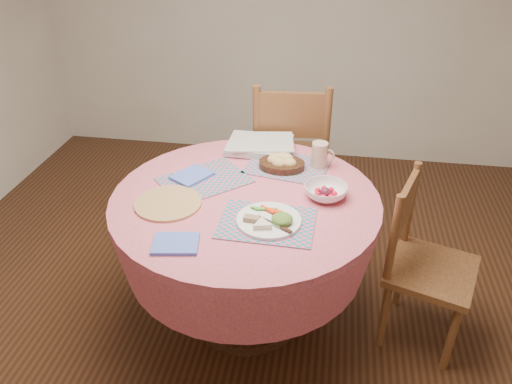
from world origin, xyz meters
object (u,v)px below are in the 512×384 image
dining_table (246,231)px  latte_mug (320,155)px  wicker_trivet (168,203)px  fruit_bowl (326,192)px  chair_back (290,156)px  chair_right (423,261)px  bread_bowl (282,162)px  dinner_plate (270,220)px

dining_table → latte_mug: (0.32, 0.34, 0.26)m
latte_mug → wicker_trivet: bearing=-144.6°
dining_table → fruit_bowl: 0.43m
chair_back → wicker_trivet: size_ratio=3.48×
dining_table → fruit_bowl: size_ratio=4.89×
chair_right → bread_bowl: chair_right is taller
bread_bowl → chair_back: bearing=90.4°
chair_right → dinner_plate: (-0.70, -0.23, 0.32)m
dining_table → latte_mug: latte_mug is taller
dinner_plate → dining_table: bearing=125.9°
chair_back → fruit_bowl: 0.85m
chair_back → bread_bowl: 0.60m
dinner_plate → chair_right: bearing=18.5°
chair_right → bread_bowl: size_ratio=3.79×
dining_table → chair_right: size_ratio=1.42×
bread_bowl → latte_mug: size_ratio=1.78×
chair_right → fruit_bowl: (-0.48, 0.02, 0.33)m
chair_right → latte_mug: latte_mug is taller
chair_right → chair_back: size_ratio=0.84×
chair_right → dinner_plate: bearing=127.1°
wicker_trivet → fruit_bowl: (0.69, 0.17, 0.02)m
dinner_plate → fruit_bowl: 0.33m
bread_bowl → fruit_bowl: size_ratio=0.91×
chair_right → dinner_plate: size_ratio=3.18×
dinner_plate → bread_bowl: (-0.01, 0.49, 0.02)m
chair_right → wicker_trivet: chair_right is taller
wicker_trivet → bread_bowl: bread_bowl is taller
dinner_plate → wicker_trivet: bearing=170.6°
dining_table → latte_mug: size_ratio=9.62×
dining_table → dinner_plate: size_ratio=4.52×
chair_back → fruit_bowl: (0.23, -0.79, 0.24)m
wicker_trivet → dinner_plate: (0.47, -0.08, 0.02)m
chair_right → chair_back: (-0.71, 0.80, 0.09)m
chair_back → fruit_bowl: chair_back is taller
dining_table → dinner_plate: bearing=-54.1°
chair_back → chair_right: bearing=126.6°
dining_table → chair_back: size_ratio=1.19×
dining_table → fruit_bowl: (0.36, 0.05, 0.22)m
latte_mug → dining_table: bearing=-133.2°
wicker_trivet → latte_mug: size_ratio=2.33×
dinner_plate → bread_bowl: 0.49m
chair_back → dining_table: bearing=76.3°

